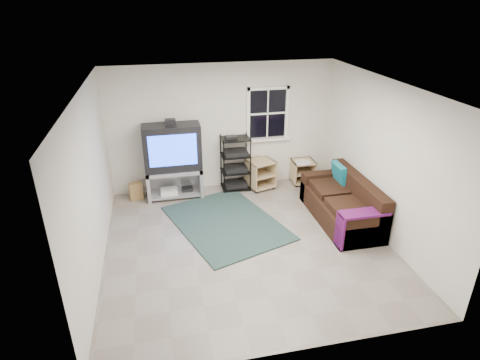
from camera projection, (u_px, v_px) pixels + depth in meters
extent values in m
plane|color=slate|center=(247.00, 243.00, 6.71)|extent=(4.60, 4.60, 0.00)
plane|color=white|center=(248.00, 87.00, 5.61)|extent=(4.60, 4.60, 0.00)
plane|color=beige|center=(222.00, 128.00, 8.20)|extent=(4.60, 0.00, 4.60)
plane|color=beige|center=(298.00, 260.00, 4.12)|extent=(4.60, 0.00, 4.60)
plane|color=beige|center=(91.00, 185.00, 5.72)|extent=(0.00, 4.60, 4.60)
plane|color=beige|center=(383.00, 160.00, 6.60)|extent=(0.00, 4.60, 4.60)
cube|color=black|center=(267.00, 113.00, 8.26)|extent=(0.80, 0.01, 1.02)
cube|color=white|center=(268.00, 88.00, 8.02)|extent=(0.88, 0.06, 0.06)
cube|color=white|center=(267.00, 139.00, 8.46)|extent=(0.98, 0.14, 0.05)
cube|color=white|center=(248.00, 115.00, 8.17)|extent=(0.06, 0.06, 1.10)
cube|color=white|center=(287.00, 112.00, 8.32)|extent=(0.06, 0.06, 1.10)
cube|color=white|center=(268.00, 113.00, 8.25)|extent=(0.78, 0.04, 0.04)
cube|color=#A2A2AA|center=(174.00, 170.00, 8.03)|extent=(1.11, 0.56, 0.07)
cube|color=#A2A2AA|center=(149.00, 185.00, 8.05)|extent=(0.07, 0.56, 0.61)
cube|color=#A2A2AA|center=(200.00, 180.00, 8.25)|extent=(0.07, 0.56, 0.61)
cube|color=#A2A2AA|center=(176.00, 192.00, 8.24)|extent=(0.98, 0.51, 0.04)
cube|color=#A2A2AA|center=(174.00, 177.00, 8.37)|extent=(1.11, 0.04, 0.61)
cube|color=silver|center=(169.00, 191.00, 8.15)|extent=(0.33, 0.27, 0.09)
cube|color=black|center=(187.00, 189.00, 8.27)|extent=(0.22, 0.20, 0.07)
cube|color=black|center=(172.00, 147.00, 7.83)|extent=(1.11, 0.47, 0.91)
cube|color=blue|center=(173.00, 151.00, 7.61)|extent=(0.91, 0.01, 0.62)
cube|color=black|center=(170.00, 122.00, 7.61)|extent=(0.20, 0.14, 0.11)
cylinder|color=black|center=(224.00, 168.00, 8.11)|extent=(0.02, 0.02, 1.18)
cylinder|color=black|center=(250.00, 166.00, 8.22)|extent=(0.02, 0.02, 1.18)
cylinder|color=black|center=(221.00, 161.00, 8.46)|extent=(0.02, 0.02, 1.18)
cylinder|color=black|center=(246.00, 159.00, 8.56)|extent=(0.02, 0.02, 1.18)
cube|color=black|center=(236.00, 186.00, 8.56)|extent=(0.59, 0.43, 0.02)
cube|color=black|center=(236.00, 184.00, 8.54)|extent=(0.46, 0.34, 0.10)
cube|color=black|center=(235.00, 171.00, 8.41)|extent=(0.59, 0.43, 0.02)
cube|color=black|center=(235.00, 168.00, 8.39)|extent=(0.46, 0.34, 0.10)
cube|color=black|center=(235.00, 155.00, 8.26)|extent=(0.59, 0.43, 0.02)
cube|color=black|center=(235.00, 152.00, 8.24)|extent=(0.46, 0.34, 0.10)
cube|color=black|center=(235.00, 139.00, 8.11)|extent=(0.59, 0.43, 0.02)
cube|color=tan|center=(261.00, 161.00, 8.39)|extent=(0.65, 0.65, 0.02)
cube|color=tan|center=(260.00, 184.00, 8.62)|extent=(0.65, 0.65, 0.02)
cube|color=tan|center=(250.00, 175.00, 8.40)|extent=(0.17, 0.50, 0.56)
cube|color=tan|center=(270.00, 171.00, 8.61)|extent=(0.17, 0.50, 0.56)
cube|color=tan|center=(254.00, 169.00, 8.70)|extent=(0.46, 0.16, 0.56)
cube|color=tan|center=(260.00, 174.00, 8.51)|extent=(0.59, 0.61, 0.02)
cylinder|color=black|center=(257.00, 192.00, 8.38)|extent=(0.05, 0.05, 0.05)
cylinder|color=black|center=(263.00, 181.00, 8.89)|extent=(0.05, 0.05, 0.05)
cube|color=tan|center=(303.00, 162.00, 8.64)|extent=(0.48, 0.48, 0.02)
cube|color=tan|center=(302.00, 180.00, 8.83)|extent=(0.48, 0.48, 0.02)
cube|color=tan|center=(293.00, 172.00, 8.70)|extent=(0.04, 0.46, 0.46)
cube|color=tan|center=(312.00, 170.00, 8.77)|extent=(0.04, 0.46, 0.46)
cube|color=tan|center=(300.00, 167.00, 8.93)|extent=(0.42, 0.04, 0.46)
cube|color=tan|center=(303.00, 172.00, 8.74)|extent=(0.44, 0.46, 0.02)
cylinder|color=black|center=(296.00, 186.00, 8.65)|extent=(0.05, 0.05, 0.05)
cylinder|color=black|center=(307.00, 178.00, 9.03)|extent=(0.05, 0.05, 0.05)
cylinder|color=silver|center=(303.00, 162.00, 8.54)|extent=(0.33, 0.33, 0.02)
cube|color=black|center=(340.00, 210.00, 7.31)|extent=(0.86, 1.91, 0.40)
cube|color=black|center=(359.00, 189.00, 7.20)|extent=(0.23, 1.91, 0.41)
cube|color=black|center=(323.00, 186.00, 8.02)|extent=(0.86, 0.23, 0.59)
cube|color=black|center=(363.00, 230.00, 6.53)|extent=(0.86, 0.23, 0.59)
cube|color=black|center=(347.00, 208.00, 6.85)|extent=(0.57, 0.69, 0.12)
cube|color=black|center=(329.00, 189.00, 7.53)|extent=(0.57, 0.69, 0.12)
cube|color=teal|center=(339.00, 174.00, 7.61)|extent=(0.19, 0.46, 0.40)
cube|color=#0C0F88|center=(365.00, 213.00, 6.39)|extent=(0.79, 0.29, 0.04)
cube|color=#0C0F88|center=(340.00, 232.00, 6.44)|extent=(0.04, 0.29, 0.55)
cube|color=#312215|center=(226.00, 223.00, 7.28)|extent=(2.28, 2.66, 0.03)
cube|color=#9C7546|center=(136.00, 191.00, 8.07)|extent=(0.28, 0.22, 0.36)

